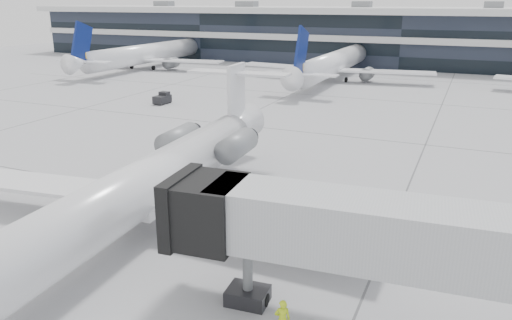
% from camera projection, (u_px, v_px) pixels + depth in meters
% --- Properties ---
extents(ground, '(220.00, 220.00, 0.00)m').
position_uv_depth(ground, '(229.00, 207.00, 31.79)').
color(ground, gray).
rests_on(ground, ground).
extents(terminal, '(170.00, 22.00, 10.00)m').
position_uv_depth(terminal, '(408.00, 39.00, 101.80)').
color(terminal, black).
rests_on(terminal, ground).
extents(bg_jet_left, '(32.00, 40.00, 9.60)m').
position_uv_depth(bg_jet_left, '(149.00, 68.00, 96.95)').
color(bg_jet_left, white).
rests_on(bg_jet_left, ground).
extents(bg_jet_center, '(32.00, 40.00, 9.60)m').
position_uv_depth(bg_jet_center, '(334.00, 80.00, 82.83)').
color(bg_jet_center, white).
rests_on(bg_jet_center, ground).
extents(regional_jet, '(27.33, 34.11, 7.88)m').
position_uv_depth(regional_jet, '(142.00, 187.00, 27.69)').
color(regional_jet, silver).
rests_on(regional_jet, ground).
extents(jet_bridge, '(17.64, 4.75, 5.66)m').
position_uv_depth(jet_bridge, '(409.00, 239.00, 18.48)').
color(jet_bridge, silver).
rests_on(jet_bridge, ground).
extents(ramp_worker, '(0.75, 0.65, 1.72)m').
position_uv_depth(ramp_worker, '(282.00, 320.00, 19.15)').
color(ramp_worker, '#C4E317').
rests_on(ramp_worker, ground).
extents(traffic_cone, '(0.50, 0.50, 0.61)m').
position_uv_depth(traffic_cone, '(235.00, 180.00, 35.78)').
color(traffic_cone, '#FF400D').
rests_on(traffic_cone, ground).
extents(far_tug, '(1.47, 2.38, 1.48)m').
position_uv_depth(far_tug, '(163.00, 99.00, 63.32)').
color(far_tug, black).
rests_on(far_tug, ground).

